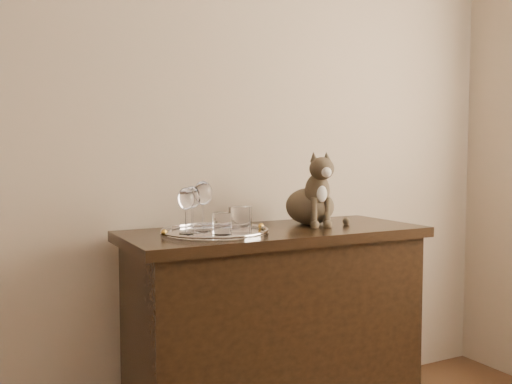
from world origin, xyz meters
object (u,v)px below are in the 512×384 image
sideboard (275,334)px  wine_glass_a (192,209)px  wine_glass_c (186,211)px  cat (310,188)px  tumbler_a (240,220)px  wine_glass_d (203,206)px  tray (215,233)px  tumbler_b (222,224)px

sideboard → wine_glass_a: size_ratio=7.00×
sideboard → wine_glass_a: bearing=177.7°
wine_glass_c → cat: cat is taller
wine_glass_a → tumbler_a: 0.18m
wine_glass_a → wine_glass_d: 0.04m
tumbler_a → wine_glass_d: bearing=139.9°
sideboard → tumbler_a: bearing=-157.6°
wine_glass_c → cat: 0.60m
tumbler_a → cat: bearing=20.0°
tray → wine_glass_d: (-0.03, 0.03, 0.10)m
sideboard → cat: (0.21, 0.07, 0.58)m
tumbler_b → cat: 0.51m
wine_glass_a → tumbler_a: wine_glass_a is taller
tray → wine_glass_a: size_ratio=2.33×
tumbler_b → wine_glass_c: bearing=147.9°
wine_glass_c → cat: size_ratio=0.55×
wine_glass_d → tumbler_a: size_ratio=1.96×
sideboard → tray: tray is taller
wine_glass_c → tumbler_a: bearing=-15.4°
wine_glass_c → tumbler_b: 0.14m
tumbler_a → cat: 0.43m
wine_glass_a → wine_glass_c: size_ratio=1.01×
tray → wine_glass_a: (-0.08, 0.03, 0.09)m
wine_glass_a → wine_glass_d: (0.04, -0.00, 0.01)m
tumbler_b → wine_glass_a: bearing=122.5°
tray → tumbler_a: (0.07, -0.06, 0.05)m
sideboard → tray: bearing=-176.3°
sideboard → tray: (-0.27, -0.02, 0.43)m
tray → cat: size_ratio=1.31×
wine_glass_c → tumbler_a: (0.19, -0.05, -0.04)m
sideboard → wine_glass_d: size_ratio=6.37×
wine_glass_c → sideboard: bearing=4.0°
sideboard → wine_glass_c: bearing=-176.0°
tumbler_a → tumbler_b: tumbler_a is taller
wine_glass_a → wine_glass_c: (-0.04, -0.04, -0.00)m
wine_glass_c → cat: bearing=8.9°
tumbler_a → tumbler_b: (-0.08, -0.02, -0.01)m
wine_glass_d → wine_glass_a: bearing=177.6°
sideboard → cat: bearing=17.7°
wine_glass_d → tumbler_b: 0.12m
tumbler_a → tumbler_b: 0.08m
wine_glass_c → tumbler_a: 0.20m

